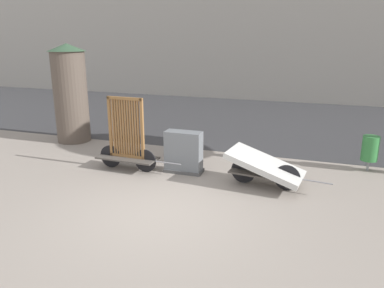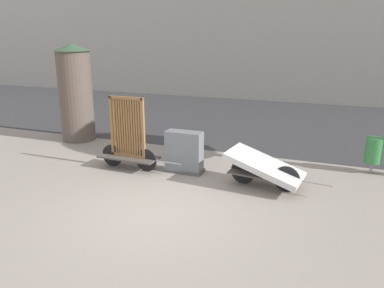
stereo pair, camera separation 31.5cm
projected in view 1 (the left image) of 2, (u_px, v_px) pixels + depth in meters
name	position (u px, v px, depth m)	size (l,w,h in m)	color
ground_plane	(160.00, 212.00, 7.43)	(60.00, 60.00, 0.00)	gray
road_strip	(246.00, 119.00, 15.67)	(56.00, 9.62, 0.01)	#38383A
bike_cart_with_bedframe	(127.00, 145.00, 9.58)	(2.30, 0.68, 1.90)	#4C4742
bike_cart_with_mattress	(265.00, 167.00, 8.55)	(2.40, 1.23, 0.84)	#4C4742
utility_cabinet	(184.00, 154.00, 9.46)	(0.99, 0.44, 1.06)	#4C4C4C
trash_bin	(370.00, 149.00, 9.53)	(0.41, 0.41, 0.92)	gray
advertising_column	(70.00, 93.00, 12.01)	(1.20, 1.20, 3.13)	brown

